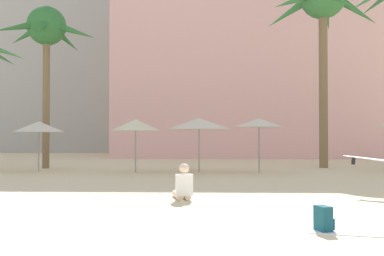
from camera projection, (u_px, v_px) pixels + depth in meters
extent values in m
plane|color=beige|center=(136.00, 255.00, 5.99)|extent=(120.00, 120.00, 0.00)
cube|color=beige|center=(261.00, 50.00, 35.88)|extent=(21.98, 9.64, 16.76)
cube|color=#A8A8A3|center=(55.00, 26.00, 46.68)|extent=(19.91, 8.69, 25.67)
cone|color=#428447|center=(3.00, 51.00, 23.68)|extent=(2.65, 0.90, 1.24)
cylinder|color=brown|center=(323.00, 81.00, 22.50)|extent=(0.42, 0.42, 8.53)
cone|color=#387A3D|center=(355.00, 10.00, 22.81)|extent=(2.56, 0.94, 1.74)
cone|color=#387A3D|center=(327.00, 15.00, 24.19)|extent=(1.37, 2.60, 1.55)
cone|color=#387A3D|center=(289.00, 13.00, 23.43)|extent=(2.48, 1.63, 1.67)
cone|color=#387A3D|center=(295.00, 0.00, 21.76)|extent=(2.52, 1.71, 1.45)
cylinder|color=brown|center=(46.00, 97.00, 22.08)|extent=(0.34, 0.34, 6.92)
sphere|color=#2D6B33|center=(47.00, 26.00, 22.14)|extent=(1.87, 1.87, 1.87)
cone|color=#2D6B33|center=(75.00, 32.00, 21.79)|extent=(2.25, 0.84, 1.11)
cone|color=#2D6B33|center=(66.00, 40.00, 23.52)|extent=(1.14, 2.21, 1.18)
cone|color=#2D6B33|center=(26.00, 36.00, 22.92)|extent=(2.15, 1.44, 1.00)
cone|color=#2D6B33|center=(16.00, 28.00, 21.07)|extent=(1.81, 1.90, 1.07)
cone|color=#2D6B33|center=(40.00, 28.00, 20.67)|extent=(0.75, 2.22, 1.25)
cone|color=#428447|center=(381.00, 0.00, 23.07)|extent=(1.72, 2.40, 1.40)
cylinder|color=gray|center=(136.00, 146.00, 19.59)|extent=(0.06, 0.06, 2.30)
cone|color=beige|center=(136.00, 125.00, 19.61)|extent=(2.16, 2.16, 0.51)
cylinder|color=gray|center=(259.00, 145.00, 19.48)|extent=(0.06, 0.06, 2.32)
cone|color=beige|center=(259.00, 123.00, 19.50)|extent=(2.10, 2.10, 0.38)
cylinder|color=gray|center=(199.00, 145.00, 19.57)|extent=(0.06, 0.06, 2.34)
cone|color=beige|center=(199.00, 123.00, 19.58)|extent=(2.78, 2.78, 0.49)
cylinder|color=gray|center=(39.00, 147.00, 19.79)|extent=(0.06, 0.06, 2.20)
cone|color=beige|center=(39.00, 127.00, 19.81)|extent=(2.18, 2.18, 0.47)
cube|color=white|center=(372.00, 231.00, 7.42)|extent=(2.12, 1.33, 0.01)
cube|color=#154755|center=(323.00, 219.00, 7.42)|extent=(0.27, 0.34, 0.42)
cube|color=#113944|center=(330.00, 224.00, 7.45)|extent=(0.13, 0.22, 0.18)
cylinder|color=beige|center=(177.00, 195.00, 11.40)|extent=(0.34, 0.91, 0.16)
cylinder|color=beige|center=(185.00, 195.00, 11.44)|extent=(0.34, 0.91, 0.16)
cube|color=white|center=(184.00, 185.00, 10.98)|extent=(0.44, 0.30, 0.52)
sphere|color=beige|center=(184.00, 168.00, 10.99)|extent=(0.28, 0.28, 0.24)
cube|color=black|center=(353.00, 161.00, 12.11)|extent=(0.10, 0.08, 0.19)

